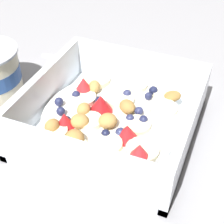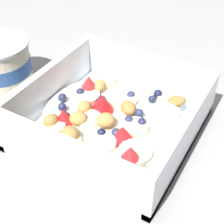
% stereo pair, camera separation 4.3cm
% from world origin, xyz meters
% --- Properties ---
extents(ground_plane, '(2.40, 2.40, 0.00)m').
position_xyz_m(ground_plane, '(0.00, 0.00, 0.00)').
color(ground_plane, '#9E9EA3').
extents(fruit_bowl, '(0.21, 0.21, 0.07)m').
position_xyz_m(fruit_bowl, '(-0.02, 0.02, 0.02)').
color(fruit_bowl, white).
rests_on(fruit_bowl, ground).
extents(spoon, '(0.05, 0.17, 0.01)m').
position_xyz_m(spoon, '(0.13, 0.08, 0.00)').
color(spoon, silver).
rests_on(spoon, ground).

